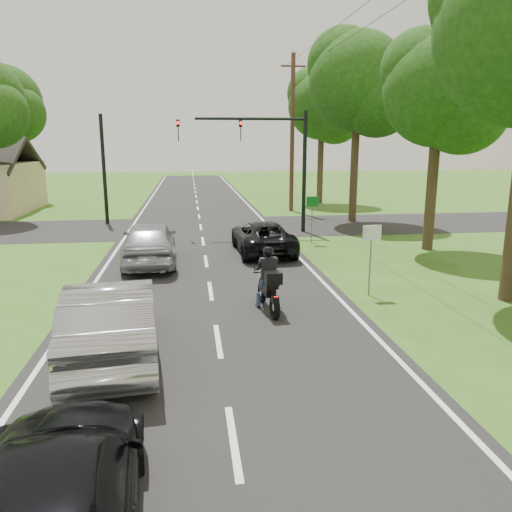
# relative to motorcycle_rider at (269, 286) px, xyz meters

# --- Properties ---
(ground) EXTENTS (140.00, 140.00, 0.00)m
(ground) POSITION_rel_motorcycle_rider_xyz_m (-1.49, -1.93, -0.71)
(ground) COLOR #3C5A19
(ground) RESTS_ON ground
(road) EXTENTS (8.00, 100.00, 0.01)m
(road) POSITION_rel_motorcycle_rider_xyz_m (-1.49, 8.07, -0.70)
(road) COLOR black
(road) RESTS_ON ground
(cross_road) EXTENTS (60.00, 7.00, 0.01)m
(cross_road) POSITION_rel_motorcycle_rider_xyz_m (-1.49, 14.07, -0.70)
(cross_road) COLOR black
(cross_road) RESTS_ON ground
(motorcycle_rider) EXTENTS (0.61, 2.09, 1.80)m
(motorcycle_rider) POSITION_rel_motorcycle_rider_xyz_m (0.00, 0.00, 0.00)
(motorcycle_rider) COLOR black
(motorcycle_rider) RESTS_ON ground
(dark_suv) EXTENTS (2.35, 4.81, 1.32)m
(dark_suv) POSITION_rel_motorcycle_rider_xyz_m (0.90, 7.35, -0.04)
(dark_suv) COLOR black
(dark_suv) RESTS_ON road
(silver_sedan) EXTENTS (2.26, 5.17, 1.65)m
(silver_sedan) POSITION_rel_motorcycle_rider_xyz_m (-3.75, -2.46, 0.13)
(silver_sedan) COLOR #A1A1A5
(silver_sedan) RESTS_ON road
(silver_suv) EXTENTS (2.14, 4.93, 1.66)m
(silver_suv) POSITION_rel_motorcycle_rider_xyz_m (-3.58, 5.89, 0.13)
(silver_suv) COLOR #9EA1A6
(silver_suv) RESTS_ON road
(dark_car_behind) EXTENTS (2.31, 4.91, 1.39)m
(dark_car_behind) POSITION_rel_motorcycle_rider_xyz_m (-3.61, -7.86, -0.00)
(dark_car_behind) COLOR black
(dark_car_behind) RESTS_ON road
(traffic_signal) EXTENTS (6.38, 0.44, 6.00)m
(traffic_signal) POSITION_rel_motorcycle_rider_xyz_m (1.85, 12.06, 3.43)
(traffic_signal) COLOR black
(traffic_signal) RESTS_ON ground
(signal_pole_far) EXTENTS (0.20, 0.20, 6.00)m
(signal_pole_far) POSITION_rel_motorcycle_rider_xyz_m (-6.69, 16.07, 2.29)
(signal_pole_far) COLOR black
(signal_pole_far) RESTS_ON ground
(utility_pole_far) EXTENTS (1.60, 0.28, 10.00)m
(utility_pole_far) POSITION_rel_motorcycle_rider_xyz_m (4.71, 20.07, 4.38)
(utility_pole_far) COLOR #4F3124
(utility_pole_far) RESTS_ON ground
(sign_white) EXTENTS (0.55, 0.07, 2.12)m
(sign_white) POSITION_rel_motorcycle_rider_xyz_m (3.21, 1.05, 0.89)
(sign_white) COLOR slate
(sign_white) RESTS_ON ground
(sign_green) EXTENTS (0.55, 0.07, 2.12)m
(sign_green) POSITION_rel_motorcycle_rider_xyz_m (3.41, 9.05, 0.89)
(sign_green) COLOR slate
(sign_green) RESTS_ON ground
(tree_row_c) EXTENTS (4.80, 4.65, 8.76)m
(tree_row_c) POSITION_rel_motorcycle_rider_xyz_m (8.26, 6.87, 5.53)
(tree_row_c) COLOR #332316
(tree_row_c) RESTS_ON ground
(tree_row_d) EXTENTS (5.76, 5.58, 10.45)m
(tree_row_d) POSITION_rel_motorcycle_rider_xyz_m (7.61, 14.83, 6.72)
(tree_row_d) COLOR #332316
(tree_row_d) RESTS_ON ground
(tree_row_e) EXTENTS (5.28, 5.12, 9.61)m
(tree_row_e) POSITION_rel_motorcycle_rider_xyz_m (7.99, 23.85, 6.12)
(tree_row_e) COLOR #332316
(tree_row_e) RESTS_ON ground
(tree_left_far) EXTENTS (5.76, 5.58, 10.14)m
(tree_left_far) POSITION_rel_motorcycle_rider_xyz_m (-15.19, 27.83, 6.43)
(tree_left_far) COLOR #332316
(tree_left_far) RESTS_ON ground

